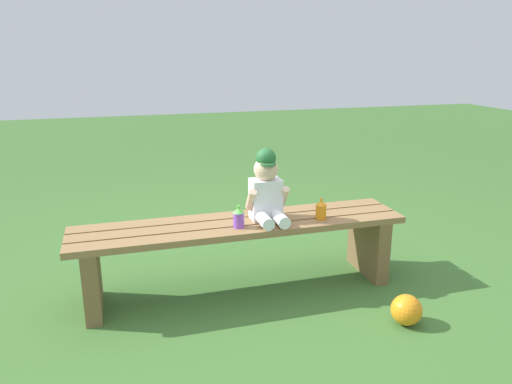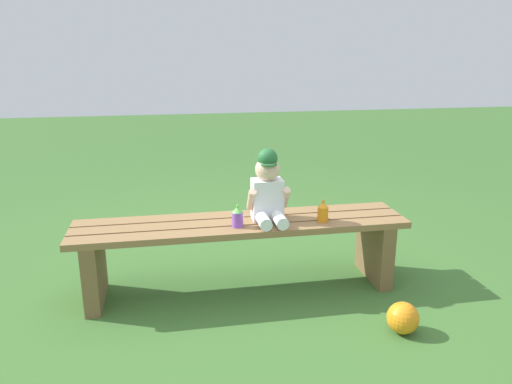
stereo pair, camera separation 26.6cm
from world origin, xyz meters
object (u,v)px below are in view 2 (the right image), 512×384
sippy_cup_left (238,216)px  toy_ball (403,318)px  sippy_cup_right (323,211)px  park_bench (241,241)px  child_figure (268,190)px

sippy_cup_left → toy_ball: (0.74, -0.51, -0.40)m
sippy_cup_right → park_bench: bearing=169.3°
sippy_cup_left → toy_ball: size_ratio=0.79×
park_bench → sippy_cup_right: sippy_cup_right is taller
sippy_cup_left → sippy_cup_right: bearing=0.0°
toy_ball → sippy_cup_right: bearing=116.7°
toy_ball → sippy_cup_left: bearing=145.2°
park_bench → child_figure: size_ratio=4.59×
park_bench → sippy_cup_right: 0.49m
child_figure → sippy_cup_left: 0.23m
park_bench → toy_ball: bearing=-40.3°
park_bench → sippy_cup_left: 0.20m
park_bench → toy_ball: park_bench is taller
sippy_cup_right → toy_ball: sippy_cup_right is taller
park_bench → sippy_cup_left: sippy_cup_left is taller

